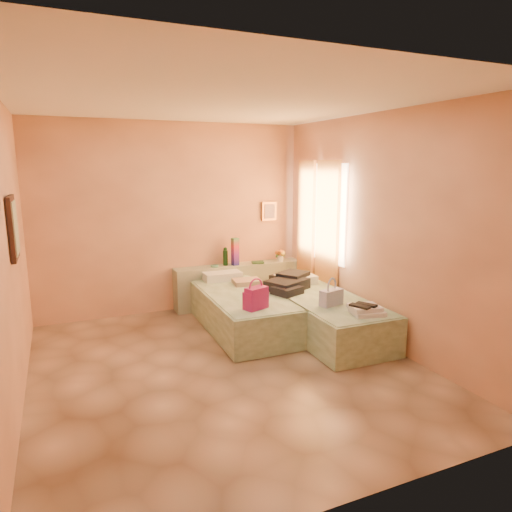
{
  "coord_description": "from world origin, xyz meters",
  "views": [
    {
      "loc": [
        -1.58,
        -4.41,
        2.18
      ],
      "look_at": [
        0.72,
        0.85,
        1.03
      ],
      "focal_mm": 32.0,
      "sensor_mm": 36.0,
      "label": 1
    }
  ],
  "objects_px": {
    "water_bottle": "(225,257)",
    "flower_vase": "(280,254)",
    "bed_right": "(325,317)",
    "blue_handbag": "(331,297)",
    "magenta_handbag": "(256,298)",
    "bed_left": "(242,311)",
    "green_book": "(258,262)",
    "towel_stack": "(367,310)",
    "headboard_ledge": "(239,284)"
  },
  "relations": [
    {
      "from": "magenta_handbag",
      "to": "flower_vase",
      "type": "bearing_deg",
      "value": 35.03
    },
    {
      "from": "green_book",
      "to": "blue_handbag",
      "type": "bearing_deg",
      "value": -71.17
    },
    {
      "from": "flower_vase",
      "to": "magenta_handbag",
      "type": "height_order",
      "value": "flower_vase"
    },
    {
      "from": "green_book",
      "to": "flower_vase",
      "type": "relative_size",
      "value": 0.81
    },
    {
      "from": "flower_vase",
      "to": "magenta_handbag",
      "type": "bearing_deg",
      "value": -124.81
    },
    {
      "from": "bed_right",
      "to": "magenta_handbag",
      "type": "height_order",
      "value": "magenta_handbag"
    },
    {
      "from": "bed_right",
      "to": "blue_handbag",
      "type": "height_order",
      "value": "blue_handbag"
    },
    {
      "from": "bed_right",
      "to": "blue_handbag",
      "type": "relative_size",
      "value": 6.64
    },
    {
      "from": "water_bottle",
      "to": "flower_vase",
      "type": "xyz_separation_m",
      "value": [
        0.91,
        -0.08,
        -0.02
      ]
    },
    {
      "from": "flower_vase",
      "to": "blue_handbag",
      "type": "xyz_separation_m",
      "value": [
        -0.27,
        -1.92,
        -0.17
      ]
    },
    {
      "from": "magenta_handbag",
      "to": "blue_handbag",
      "type": "bearing_deg",
      "value": -35.09
    },
    {
      "from": "magenta_handbag",
      "to": "towel_stack",
      "type": "height_order",
      "value": "magenta_handbag"
    },
    {
      "from": "water_bottle",
      "to": "green_book",
      "type": "xyz_separation_m",
      "value": [
        0.52,
        -0.08,
        -0.12
      ]
    },
    {
      "from": "bed_right",
      "to": "green_book",
      "type": "bearing_deg",
      "value": 98.98
    },
    {
      "from": "headboard_ledge",
      "to": "magenta_handbag",
      "type": "height_order",
      "value": "magenta_handbag"
    },
    {
      "from": "bed_right",
      "to": "blue_handbag",
      "type": "distance_m",
      "value": 0.46
    },
    {
      "from": "headboard_ledge",
      "to": "bed_right",
      "type": "distance_m",
      "value": 1.78
    },
    {
      "from": "bed_right",
      "to": "blue_handbag",
      "type": "xyz_separation_m",
      "value": [
        -0.09,
        -0.28,
        0.35
      ]
    },
    {
      "from": "green_book",
      "to": "magenta_handbag",
      "type": "bearing_deg",
      "value": -99.64
    },
    {
      "from": "magenta_handbag",
      "to": "blue_handbag",
      "type": "distance_m",
      "value": 0.93
    },
    {
      "from": "bed_left",
      "to": "magenta_handbag",
      "type": "distance_m",
      "value": 0.79
    },
    {
      "from": "headboard_ledge",
      "to": "towel_stack",
      "type": "height_order",
      "value": "headboard_ledge"
    },
    {
      "from": "headboard_ledge",
      "to": "flower_vase",
      "type": "height_order",
      "value": "flower_vase"
    },
    {
      "from": "water_bottle",
      "to": "blue_handbag",
      "type": "height_order",
      "value": "water_bottle"
    },
    {
      "from": "green_book",
      "to": "water_bottle",
      "type": "bearing_deg",
      "value": -173.46
    },
    {
      "from": "flower_vase",
      "to": "magenta_handbag",
      "type": "distance_m",
      "value": 2.05
    },
    {
      "from": "bed_right",
      "to": "towel_stack",
      "type": "relative_size",
      "value": 5.71
    },
    {
      "from": "bed_left",
      "to": "magenta_handbag",
      "type": "xyz_separation_m",
      "value": [
        -0.1,
        -0.69,
        0.38
      ]
    },
    {
      "from": "bed_left",
      "to": "magenta_handbag",
      "type": "relative_size",
      "value": 7.03
    },
    {
      "from": "towel_stack",
      "to": "magenta_handbag",
      "type": "bearing_deg",
      "value": 147.19
    },
    {
      "from": "bed_left",
      "to": "blue_handbag",
      "type": "relative_size",
      "value": 6.64
    },
    {
      "from": "blue_handbag",
      "to": "water_bottle",
      "type": "bearing_deg",
      "value": 93.49
    },
    {
      "from": "magenta_handbag",
      "to": "blue_handbag",
      "type": "height_order",
      "value": "magenta_handbag"
    },
    {
      "from": "towel_stack",
      "to": "water_bottle",
      "type": "bearing_deg",
      "value": 108.69
    },
    {
      "from": "water_bottle",
      "to": "flower_vase",
      "type": "relative_size",
      "value": 1.17
    },
    {
      "from": "bed_right",
      "to": "magenta_handbag",
      "type": "bearing_deg",
      "value": -176.53
    },
    {
      "from": "green_book",
      "to": "blue_handbag",
      "type": "xyz_separation_m",
      "value": [
        0.13,
        -1.92,
        -0.07
      ]
    },
    {
      "from": "headboard_ledge",
      "to": "towel_stack",
      "type": "distance_m",
      "value": 2.53
    },
    {
      "from": "water_bottle",
      "to": "towel_stack",
      "type": "xyz_separation_m",
      "value": [
        0.83,
        -2.46,
        -0.23
      ]
    },
    {
      "from": "magenta_handbag",
      "to": "blue_handbag",
      "type": "relative_size",
      "value": 0.95
    },
    {
      "from": "green_book",
      "to": "magenta_handbag",
      "type": "height_order",
      "value": "magenta_handbag"
    },
    {
      "from": "green_book",
      "to": "magenta_handbag",
      "type": "xyz_separation_m",
      "value": [
        -0.77,
        -1.68,
        -0.03
      ]
    },
    {
      "from": "water_bottle",
      "to": "green_book",
      "type": "bearing_deg",
      "value": -8.4
    },
    {
      "from": "headboard_ledge",
      "to": "magenta_handbag",
      "type": "bearing_deg",
      "value": -105.12
    },
    {
      "from": "bed_left",
      "to": "towel_stack",
      "type": "xyz_separation_m",
      "value": [
        0.99,
        -1.39,
        0.3
      ]
    },
    {
      "from": "green_book",
      "to": "towel_stack",
      "type": "distance_m",
      "value": 2.41
    },
    {
      "from": "bed_right",
      "to": "towel_stack",
      "type": "bearing_deg",
      "value": -81.77
    },
    {
      "from": "bed_right",
      "to": "flower_vase",
      "type": "distance_m",
      "value": 1.73
    },
    {
      "from": "bed_left",
      "to": "green_book",
      "type": "xyz_separation_m",
      "value": [
        0.67,
        0.99,
        0.42
      ]
    },
    {
      "from": "green_book",
      "to": "flower_vase",
      "type": "bearing_deg",
      "value": 14.47
    }
  ]
}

